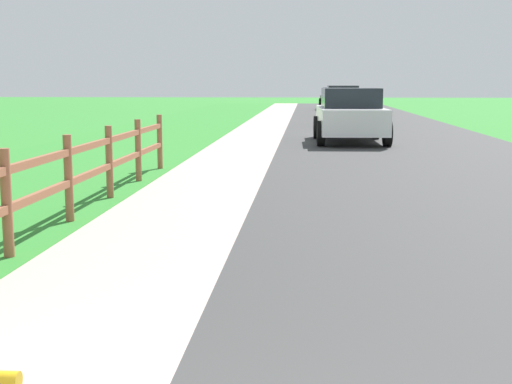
# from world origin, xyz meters

# --- Properties ---
(ground_plane) EXTENTS (120.00, 120.00, 0.00)m
(ground_plane) POSITION_xyz_m (0.00, 25.00, 0.00)
(ground_plane) COLOR #30812F
(road_asphalt) EXTENTS (7.00, 66.00, 0.01)m
(road_asphalt) POSITION_xyz_m (3.50, 27.00, 0.00)
(road_asphalt) COLOR #373737
(road_asphalt) RESTS_ON ground
(curb_concrete) EXTENTS (6.00, 66.00, 0.01)m
(curb_concrete) POSITION_xyz_m (-3.00, 27.00, 0.00)
(curb_concrete) COLOR #B9A097
(curb_concrete) RESTS_ON ground
(grass_verge) EXTENTS (5.00, 66.00, 0.00)m
(grass_verge) POSITION_xyz_m (-4.50, 27.00, 0.01)
(grass_verge) COLOR #30812F
(grass_verge) RESTS_ON ground
(rail_fence) EXTENTS (0.11, 13.59, 1.14)m
(rail_fence) POSITION_xyz_m (-2.27, 5.83, 0.66)
(rail_fence) COLOR #92583D
(rail_fence) RESTS_ON ground
(parked_suv_white) EXTENTS (2.19, 4.56, 1.63)m
(parked_suv_white) POSITION_xyz_m (2.12, 19.68, 0.83)
(parked_suv_white) COLOR white
(parked_suv_white) RESTS_ON ground
(parked_car_silver) EXTENTS (2.17, 4.96, 1.45)m
(parked_car_silver) POSITION_xyz_m (2.65, 27.70, 0.75)
(parked_car_silver) COLOR #B7BABF
(parked_car_silver) RESTS_ON ground
(parked_car_beige) EXTENTS (2.04, 4.56, 1.64)m
(parked_car_beige) POSITION_xyz_m (2.69, 36.26, 0.82)
(parked_car_beige) COLOR #C6B793
(parked_car_beige) RESTS_ON ground
(parked_car_black) EXTENTS (2.17, 5.04, 1.48)m
(parked_car_black) POSITION_xyz_m (2.69, 45.49, 0.75)
(parked_car_black) COLOR black
(parked_car_black) RESTS_ON ground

